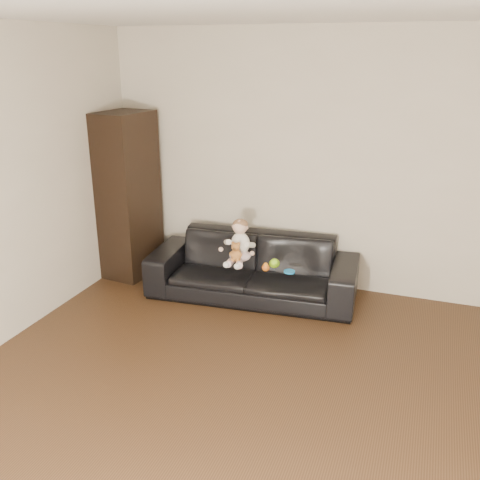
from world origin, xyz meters
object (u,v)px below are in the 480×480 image
at_px(sofa, 253,267).
at_px(teddy_bear, 236,252).
at_px(toy_blue_disc, 289,272).
at_px(cabinet, 128,196).
at_px(baby, 240,243).
at_px(toy_green, 274,263).
at_px(toy_rattle, 266,268).

height_order(sofa, teddy_bear, teddy_bear).
bearing_deg(sofa, toy_blue_disc, -30.66).
xyz_separation_m(sofa, cabinet, (-1.45, 0.10, 0.59)).
distance_m(sofa, baby, 0.32).
xyz_separation_m(cabinet, teddy_bear, (1.36, -0.34, -0.34)).
height_order(toy_green, toy_blue_disc, toy_green).
xyz_separation_m(cabinet, baby, (1.35, -0.21, -0.30)).
relative_size(sofa, toy_rattle, 27.87).
bearing_deg(teddy_bear, sofa, 48.80).
bearing_deg(cabinet, teddy_bear, -8.15).
height_order(toy_rattle, toy_blue_disc, toy_rattle).
height_order(cabinet, toy_rattle, cabinet).
bearing_deg(teddy_bear, toy_blue_disc, -17.03).
bearing_deg(toy_rattle, toy_green, 66.23).
relative_size(toy_green, toy_rattle, 1.67).
xyz_separation_m(cabinet, toy_green, (1.72, -0.25, -0.45)).
bearing_deg(baby, cabinet, 159.80).
relative_size(baby, teddy_bear, 2.20).
relative_size(cabinet, baby, 4.11).
xyz_separation_m(cabinet, toy_rattle, (1.67, -0.36, -0.45)).
relative_size(toy_green, toy_blue_disc, 1.16).
height_order(cabinet, toy_green, cabinet).
height_order(sofa, toy_green, sofa).
relative_size(sofa, teddy_bear, 10.54).
relative_size(cabinet, toy_green, 14.38).
relative_size(sofa, cabinet, 1.16).
height_order(sofa, baby, baby).
distance_m(toy_green, toy_rattle, 0.13).
height_order(cabinet, toy_blue_disc, cabinet).
xyz_separation_m(teddy_bear, toy_blue_disc, (0.53, 0.03, -0.14)).
bearing_deg(toy_green, toy_blue_disc, -21.33).
distance_m(sofa, toy_green, 0.33).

